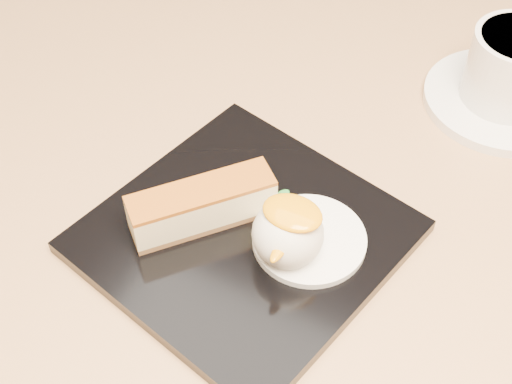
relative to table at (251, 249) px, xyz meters
The scene contains 8 objects.
table is the anchor object (origin of this frame).
dessert_plate 0.20m from the table, 64.53° to the right, with size 0.22×0.22×0.01m, color black.
cheesecake 0.21m from the table, 83.28° to the right, with size 0.10×0.11×0.04m.
cream_smear 0.21m from the table, 40.89° to the right, with size 0.09×0.09×0.01m, color white.
ice_cream_scoop 0.24m from the table, 50.06° to the right, with size 0.05×0.05×0.05m, color white.
mango_sauce 0.26m from the table, 48.87° to the right, with size 0.05×0.03×0.01m, color orange.
mint_sprig 0.20m from the table, 41.20° to the right, with size 0.03×0.02×0.00m.
saucer 0.30m from the table, 41.21° to the left, with size 0.15×0.15×0.01m, color white.
Camera 1 is at (0.22, -0.41, 1.18)m, focal length 50.00 mm.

